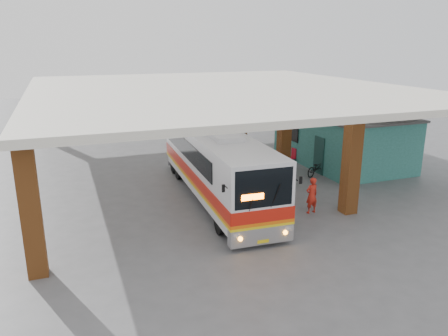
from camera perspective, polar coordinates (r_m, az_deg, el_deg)
The scene contains 8 objects.
ground at distance 20.91m, azimuth 4.24°, elevation -3.96°, with size 90.00×90.00×0.00m, color #515154.
brick_columns at distance 25.28m, azimuth 2.55°, elevation 4.76°, with size 20.10×21.60×4.35m.
canopy_roof at distance 25.97m, azimuth -0.61°, elevation 10.27°, with size 21.00×23.00×0.30m, color silver.
shop_building at distance 27.50m, azimuth 15.11°, elevation 3.85°, with size 5.20×8.20×3.11m.
coach_bus at distance 20.45m, azimuth -1.10°, elevation 0.58°, with size 2.94×11.73×3.39m.
motorcycle at distance 24.74m, azimuth 12.10°, elevation 0.09°, with size 0.63×1.80×0.95m, color black.
pedestrian at distance 19.24m, azimuth 11.39°, elevation -3.52°, with size 0.59×0.38×1.61m, color red.
red_chair at distance 27.35m, azimuth 8.94°, elevation 1.62°, with size 0.49×0.49×0.85m.
Camera 1 is at (-8.32, -17.77, 7.21)m, focal length 35.00 mm.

